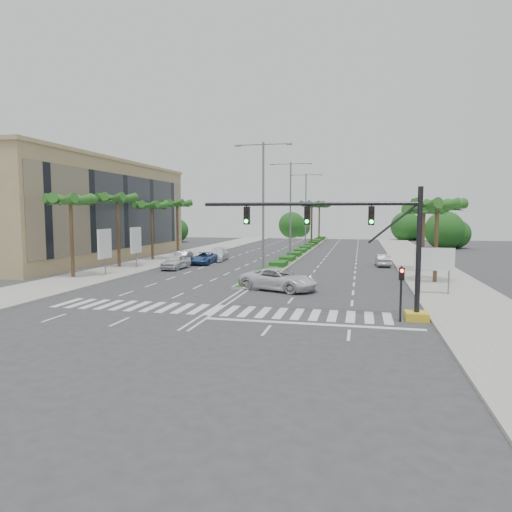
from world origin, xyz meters
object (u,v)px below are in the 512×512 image
Objects in this scene: car_parked_a at (176,262)px; car_right at (383,260)px; car_parked_b at (182,257)px; car_parked_c at (204,258)px; car_parked_d at (217,254)px; car_crossing at (279,279)px.

car_parked_a is 22.44m from car_right.
car_parked_c is at bearing -10.27° from car_parked_b.
car_parked_d is at bearing -8.84° from car_right.
car_parked_c is at bearing 56.93° from car_crossing.
car_crossing is at bearing -37.00° from car_parked_a.
car_right is at bearing -4.23° from car_crossing.
car_parked_d is (1.55, 9.27, -0.01)m from car_parked_a.
car_parked_a is 16.54m from car_crossing.
car_parked_d is at bearing 84.73° from car_parked_c.
car_parked_a is 1.08× the size of car_parked_b.
car_right is (21.13, 7.57, -0.10)m from car_parked_a.
car_parked_b is at bearing 171.58° from car_parked_c.
car_right is (8.38, 18.10, -0.16)m from car_crossing.
car_parked_a is 0.76× the size of car_crossing.
car_crossing is at bearing -54.11° from car_parked_c.
car_parked_b is 0.80× the size of car_parked_d.
car_parked_c is 0.93× the size of car_parked_d.
car_parked_b is (-1.55, 5.57, -0.08)m from car_parked_a.
car_parked_c is (1.20, 5.19, -0.09)m from car_parked_a.
car_crossing is 1.47× the size of car_right.
car_crossing is at bearing -65.28° from car_parked_d.
car_crossing is (11.55, -15.71, 0.15)m from car_parked_c.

